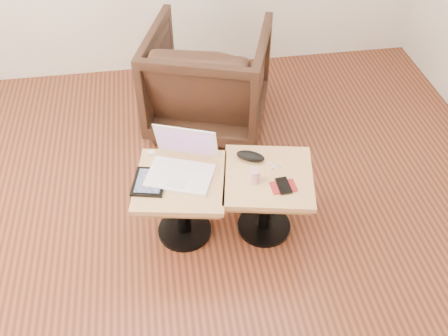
{
  "coord_description": "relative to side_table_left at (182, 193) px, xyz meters",
  "views": [
    {
      "loc": [
        -0.08,
        -1.71,
        2.43
      ],
      "look_at": [
        0.23,
        0.3,
        0.51
      ],
      "focal_mm": 40.0,
      "sensor_mm": 36.0,
      "label": 1
    }
  ],
  "objects": [
    {
      "name": "room_shell",
      "position": [
        0.02,
        -0.3,
        1.0
      ],
      "size": [
        4.52,
        4.52,
        2.71
      ],
      "color": "#462017",
      "rests_on": "ground"
    },
    {
      "name": "side_table_left",
      "position": [
        0.0,
        0.0,
        0.0
      ],
      "size": [
        0.59,
        0.59,
        0.46
      ],
      "rotation": [
        0.0,
        0.0,
        -0.18
      ],
      "color": "black",
      "rests_on": "ground"
    },
    {
      "name": "side_table_right",
      "position": [
        0.5,
        -0.04,
        0.0
      ],
      "size": [
        0.6,
        0.6,
        0.46
      ],
      "rotation": [
        0.0,
        0.0,
        -0.2
      ],
      "color": "black",
      "rests_on": "ground"
    },
    {
      "name": "laptop",
      "position": [
        0.02,
        0.06,
        0.17
      ],
      "size": [
        0.45,
        0.42,
        0.25
      ],
      "rotation": [
        0.0,
        0.0,
        -0.36
      ],
      "color": "white",
      "rests_on": "side_table_left"
    },
    {
      "name": "tablet",
      "position": [
        -0.17,
        -0.0,
        0.12
      ],
      "size": [
        0.22,
        0.26,
        0.02
      ],
      "rotation": [
        0.0,
        0.0,
        -0.22
      ],
      "color": "black",
      "rests_on": "side_table_left"
    },
    {
      "name": "charging_adapter",
      "position": [
        -0.15,
        0.23,
        0.13
      ],
      "size": [
        0.04,
        0.04,
        0.02
      ],
      "primitive_type": "cube",
      "rotation": [
        0.0,
        0.0,
        0.12
      ],
      "color": "white",
      "rests_on": "side_table_left"
    },
    {
      "name": "glasses_case",
      "position": [
        0.42,
        0.1,
        0.14
      ],
      "size": [
        0.19,
        0.14,
        0.05
      ],
      "primitive_type": "ellipsoid",
      "rotation": [
        0.0,
        0.0,
        -0.46
      ],
      "color": "black",
      "rests_on": "side_table_right"
    },
    {
      "name": "striped_cup",
      "position": [
        0.4,
        -0.08,
        0.16
      ],
      "size": [
        0.07,
        0.07,
        0.08
      ],
      "primitive_type": "cylinder",
      "rotation": [
        0.0,
        0.0,
        0.1
      ],
      "color": "#C14874",
      "rests_on": "side_table_right"
    },
    {
      "name": "earbuds_tangle",
      "position": [
        0.55,
        0.02,
        0.12
      ],
      "size": [
        0.07,
        0.05,
        0.01
      ],
      "color": "white",
      "rests_on": "side_table_right"
    },
    {
      "name": "phone_on_sleeve",
      "position": [
        0.56,
        -0.15,
        0.12
      ],
      "size": [
        0.15,
        0.13,
        0.02
      ],
      "rotation": [
        0.0,
        0.0,
        0.06
      ],
      "color": "#A11D16",
      "rests_on": "side_table_right"
    },
    {
      "name": "armchair",
      "position": [
        0.3,
        1.1,
        0.04
      ],
      "size": [
        1.06,
        1.08,
        0.78
      ],
      "primitive_type": "imported",
      "rotation": [
        0.0,
        0.0,
        2.82
      ],
      "color": "black",
      "rests_on": "ground"
    }
  ]
}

